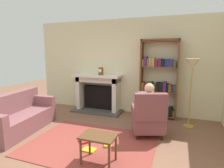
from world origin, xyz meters
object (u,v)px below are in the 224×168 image
(sofa_floral, at_px, (19,117))
(bookshelf, at_px, (158,81))
(fireplace, at_px, (98,92))
(side_table, at_px, (98,140))
(seated_reader, at_px, (148,106))
(mantel_clock, at_px, (101,71))
(armchair_reading, at_px, (149,117))
(floor_lamp, at_px, (192,70))

(sofa_floral, bearing_deg, bookshelf, -59.82)
(fireplace, relative_size, side_table, 2.64)
(seated_reader, xyz_separation_m, side_table, (-0.55, -1.35, -0.22))
(mantel_clock, relative_size, bookshelf, 0.10)
(mantel_clock, distance_m, armchair_reading, 2.12)
(mantel_clock, distance_m, sofa_floral, 2.40)
(fireplace, bearing_deg, mantel_clock, -37.17)
(armchair_reading, xyz_separation_m, sofa_floral, (-2.79, -0.70, -0.10))
(fireplace, xyz_separation_m, sofa_floral, (-1.08, -1.97, -0.27))
(mantel_clock, xyz_separation_m, seated_reader, (1.54, -1.05, -0.60))
(fireplace, bearing_deg, armchair_reading, -36.46)
(floor_lamp, bearing_deg, bookshelf, 149.46)
(mantel_clock, bearing_deg, seated_reader, -34.42)
(fireplace, xyz_separation_m, armchair_reading, (1.71, -1.27, -0.16))
(seated_reader, distance_m, sofa_floral, 2.88)
(fireplace, bearing_deg, sofa_floral, -118.75)
(armchair_reading, height_order, sofa_floral, armchair_reading)
(floor_lamp, bearing_deg, armchair_reading, -134.69)
(bookshelf, bearing_deg, armchair_reading, -91.77)
(mantel_clock, distance_m, side_table, 2.73)
(bookshelf, xyz_separation_m, floor_lamp, (0.79, -0.46, 0.39))
(armchair_reading, height_order, side_table, armchair_reading)
(sofa_floral, xyz_separation_m, side_table, (2.20, -0.54, 0.08))
(side_table, height_order, floor_lamp, floor_lamp)
(armchair_reading, distance_m, floor_lamp, 1.51)
(bookshelf, distance_m, side_table, 2.69)
(floor_lamp, bearing_deg, seated_reader, -140.09)
(mantel_clock, bearing_deg, sofa_floral, -123.01)
(armchair_reading, xyz_separation_m, side_table, (-0.59, -1.24, -0.03))
(bookshelf, relative_size, seated_reader, 1.85)
(sofa_floral, bearing_deg, side_table, -108.90)
(bookshelf, height_order, side_table, bookshelf)
(seated_reader, bearing_deg, side_table, 47.63)
(sofa_floral, height_order, side_table, sofa_floral)
(seated_reader, xyz_separation_m, floor_lamp, (0.87, 0.73, 0.76))
(sofa_floral, relative_size, side_table, 3.14)
(fireplace, bearing_deg, seated_reader, -34.65)
(side_table, bearing_deg, fireplace, 114.11)
(mantel_clock, xyz_separation_m, floor_lamp, (2.41, -0.33, 0.15))
(mantel_clock, relative_size, side_table, 0.39)
(bookshelf, relative_size, floor_lamp, 1.29)
(armchair_reading, height_order, floor_lamp, floor_lamp)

